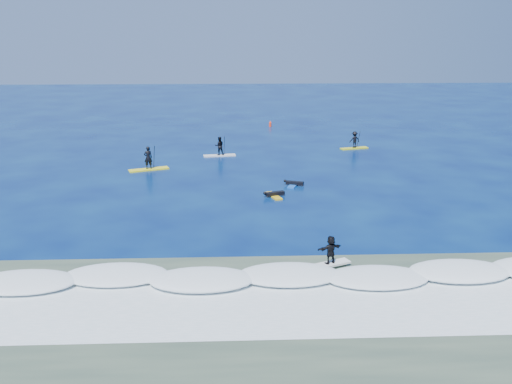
{
  "coord_description": "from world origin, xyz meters",
  "views": [
    {
      "loc": [
        -1.52,
        -34.25,
        11.32
      ],
      "look_at": [
        -0.03,
        2.05,
        0.6
      ],
      "focal_mm": 40.0,
      "sensor_mm": 36.0,
      "label": 1
    }
  ],
  "objects_px": {
    "sup_paddler_right": "(354,141)",
    "prone_paddler_near": "(274,195)",
    "sup_paddler_center": "(219,148)",
    "prone_paddler_far": "(294,184)",
    "marker_buoy": "(270,124)",
    "wave_surfer": "(331,252)",
    "sup_paddler_left": "(148,161)"
  },
  "relations": [
    {
      "from": "sup_paddler_right",
      "to": "prone_paddler_near",
      "type": "relative_size",
      "value": 1.39
    },
    {
      "from": "sup_paddler_center",
      "to": "prone_paddler_far",
      "type": "xyz_separation_m",
      "value": [
        5.61,
        -9.96,
        -0.61
      ]
    },
    {
      "from": "prone_paddler_far",
      "to": "sup_paddler_center",
      "type": "bearing_deg",
      "value": 48.83
    },
    {
      "from": "prone_paddler_near",
      "to": "marker_buoy",
      "type": "xyz_separation_m",
      "value": [
        1.55,
        27.61,
        0.18
      ]
    },
    {
      "from": "wave_surfer",
      "to": "sup_paddler_left",
      "type": "bearing_deg",
      "value": 96.11
    },
    {
      "from": "sup_paddler_right",
      "to": "wave_surfer",
      "type": "bearing_deg",
      "value": -119.65
    },
    {
      "from": "sup_paddler_center",
      "to": "sup_paddler_left",
      "type": "bearing_deg",
      "value": -147.57
    },
    {
      "from": "sup_paddler_left",
      "to": "sup_paddler_right",
      "type": "xyz_separation_m",
      "value": [
        18.29,
        7.44,
        0.04
      ]
    },
    {
      "from": "sup_paddler_right",
      "to": "wave_surfer",
      "type": "xyz_separation_m",
      "value": [
        -6.84,
        -27.24,
        0.11
      ]
    },
    {
      "from": "marker_buoy",
      "to": "sup_paddler_center",
      "type": "bearing_deg",
      "value": -110.24
    },
    {
      "from": "sup_paddler_left",
      "to": "sup_paddler_right",
      "type": "height_order",
      "value": "sup_paddler_left"
    },
    {
      "from": "sup_paddler_left",
      "to": "sup_paddler_center",
      "type": "bearing_deg",
      "value": 19.78
    },
    {
      "from": "sup_paddler_center",
      "to": "prone_paddler_far",
      "type": "height_order",
      "value": "sup_paddler_center"
    },
    {
      "from": "prone_paddler_far",
      "to": "wave_surfer",
      "type": "relative_size",
      "value": 0.91
    },
    {
      "from": "sup_paddler_right",
      "to": "prone_paddler_near",
      "type": "xyz_separation_m",
      "value": [
        -8.71,
        -15.25,
        -0.6
      ]
    },
    {
      "from": "prone_paddler_near",
      "to": "wave_surfer",
      "type": "relative_size",
      "value": 0.94
    },
    {
      "from": "sup_paddler_left",
      "to": "prone_paddler_near",
      "type": "height_order",
      "value": "sup_paddler_left"
    },
    {
      "from": "sup_paddler_center",
      "to": "sup_paddler_right",
      "type": "xyz_separation_m",
      "value": [
        12.67,
        2.6,
        -0.01
      ]
    },
    {
      "from": "sup_paddler_center",
      "to": "wave_surfer",
      "type": "relative_size",
      "value": 1.38
    },
    {
      "from": "sup_paddler_left",
      "to": "wave_surfer",
      "type": "relative_size",
      "value": 1.53
    },
    {
      "from": "sup_paddler_right",
      "to": "wave_surfer",
      "type": "distance_m",
      "value": 28.08
    },
    {
      "from": "sup_paddler_left",
      "to": "prone_paddler_far",
      "type": "bearing_deg",
      "value": -45.44
    },
    {
      "from": "prone_paddler_far",
      "to": "marker_buoy",
      "type": "xyz_separation_m",
      "value": [
        -0.1,
        24.91,
        0.18
      ]
    },
    {
      "from": "sup_paddler_right",
      "to": "sup_paddler_center",
      "type": "bearing_deg",
      "value": 176.02
    },
    {
      "from": "prone_paddler_near",
      "to": "wave_surfer",
      "type": "height_order",
      "value": "wave_surfer"
    },
    {
      "from": "marker_buoy",
      "to": "sup_paddler_right",
      "type": "bearing_deg",
      "value": -59.91
    },
    {
      "from": "sup_paddler_right",
      "to": "prone_paddler_far",
      "type": "height_order",
      "value": "sup_paddler_right"
    },
    {
      "from": "sup_paddler_left",
      "to": "sup_paddler_center",
      "type": "distance_m",
      "value": 7.42
    },
    {
      "from": "sup_paddler_left",
      "to": "prone_paddler_near",
      "type": "distance_m",
      "value": 12.38
    },
    {
      "from": "sup_paddler_left",
      "to": "sup_paddler_right",
      "type": "relative_size",
      "value": 1.17
    },
    {
      "from": "sup_paddler_left",
      "to": "marker_buoy",
      "type": "bearing_deg",
      "value": 39.67
    },
    {
      "from": "sup_paddler_right",
      "to": "marker_buoy",
      "type": "distance_m",
      "value": 14.29
    }
  ]
}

